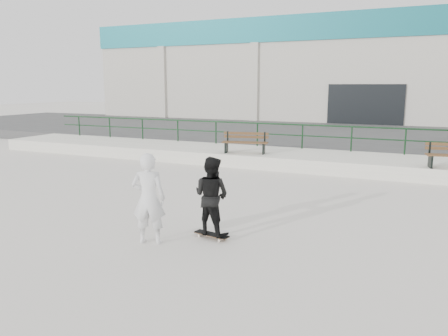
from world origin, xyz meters
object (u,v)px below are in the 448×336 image
at_px(standing_skater, 211,196).
at_px(skateboard, 212,235).
at_px(seated_skater, 149,199).
at_px(bench_left, 245,143).

bearing_deg(standing_skater, skateboard, -170.81).
xyz_separation_m(skateboard, seated_skater, (-1.02, -0.76, 0.85)).
bearing_deg(standing_skater, seated_skater, 45.90).
distance_m(bench_left, seated_skater, 8.95).
relative_size(bench_left, skateboard, 2.31).
bearing_deg(seated_skater, skateboard, -162.36).
bearing_deg(seated_skater, bench_left, -100.08).
xyz_separation_m(bench_left, seated_skater, (1.40, -8.84, 0.01)).
bearing_deg(bench_left, skateboard, -85.36).
xyz_separation_m(standing_skater, seated_skater, (-1.02, -0.76, 0.01)).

